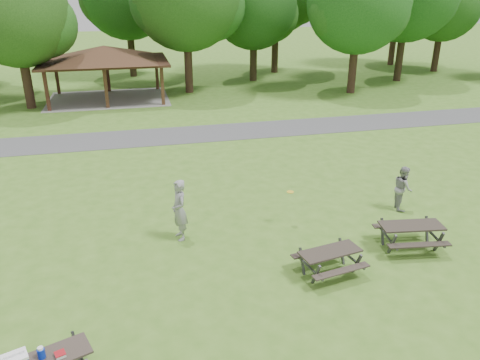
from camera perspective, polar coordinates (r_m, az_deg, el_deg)
ground at (r=13.42m, az=-0.21°, el=-12.00°), size 160.00×160.00×0.00m
asphalt_path at (r=26.02m, az=-7.29°, el=5.46°), size 120.00×3.20×0.02m
pavilion at (r=35.08m, az=-16.22°, el=14.34°), size 8.60×7.01×3.76m
tree_row_d at (r=33.94m, az=-25.50°, el=17.48°), size 6.93×6.60×9.27m
tree_row_f at (r=40.72m, az=1.83°, el=20.15°), size 7.35×7.00×9.55m
tree_row_g at (r=36.76m, az=14.36°, el=20.00°), size 7.77×7.40×10.25m
tree_row_i at (r=49.01m, az=23.67°, el=18.91°), size 7.14×6.80×9.52m
picnic_table_middle at (r=13.60m, az=10.89°, el=-9.11°), size 1.98×1.70×0.76m
picnic_table_far at (r=15.50m, az=20.12°, el=-5.78°), size 2.11×1.79×0.83m
frisbee_in_flight at (r=15.84m, az=6.15°, el=-1.45°), size 0.27×0.27×0.02m
frisbee_thrower at (r=15.03m, az=-7.41°, el=-3.66°), size 0.62×0.82×2.03m
frisbee_catcher at (r=17.99m, az=19.22°, el=-0.91°), size 0.82×0.94×1.64m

